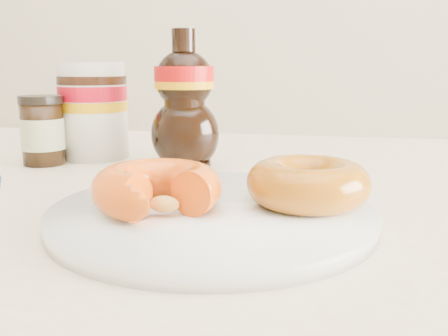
% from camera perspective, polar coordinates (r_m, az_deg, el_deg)
% --- Properties ---
extents(dining_table, '(1.40, 0.90, 0.75)m').
position_cam_1_polar(dining_table, '(0.53, -6.85, -11.80)').
color(dining_table, beige).
rests_on(dining_table, ground).
extents(plate, '(0.26, 0.26, 0.01)m').
position_cam_1_polar(plate, '(0.41, -1.35, -5.23)').
color(plate, white).
rests_on(plate, dining_table).
extents(donut_bitten, '(0.13, 0.13, 0.04)m').
position_cam_1_polar(donut_bitten, '(0.40, -7.62, -2.29)').
color(donut_bitten, '#E4570C').
rests_on(donut_bitten, plate).
extents(donut_whole, '(0.10, 0.10, 0.04)m').
position_cam_1_polar(donut_whole, '(0.42, 9.56, -1.70)').
color(donut_whole, '#8E4D09').
rests_on(donut_whole, plate).
extents(nutella_jar, '(0.09, 0.09, 0.13)m').
position_cam_1_polar(nutella_jar, '(0.71, -14.71, 6.77)').
color(nutella_jar, white).
rests_on(nutella_jar, dining_table).
extents(syrup_bottle, '(0.10, 0.09, 0.17)m').
position_cam_1_polar(syrup_bottle, '(0.62, -4.54, 7.83)').
color(syrup_bottle, black).
rests_on(syrup_bottle, dining_table).
extents(dark_jar, '(0.06, 0.06, 0.09)m').
position_cam_1_polar(dark_jar, '(0.68, -20.00, 3.99)').
color(dark_jar, black).
rests_on(dark_jar, dining_table).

